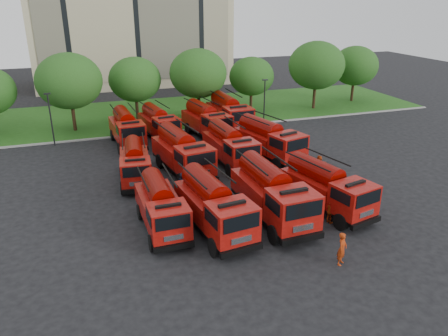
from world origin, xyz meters
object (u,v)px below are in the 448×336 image
object	(u,v)px
firefighter_4	(183,193)
firefighter_2	(329,223)
firefighter_3	(311,189)
firefighter_5	(318,173)
fire_truck_10	(206,121)
fire_truck_5	(182,152)
firefighter_1	(293,225)
fire_truck_4	(135,163)
fire_truck_0	(161,206)
fire_truck_1	(214,206)
fire_truck_3	(326,187)
fire_truck_11	(229,113)
firefighter_0	(340,264)
fire_truck_6	(230,146)
fire_truck_7	(269,140)
fire_truck_9	(159,123)
fire_truck_8	(127,128)
fire_truck_2	(272,193)

from	to	relation	value
firefighter_4	firefighter_2	bearing A→B (deg)	165.57
firefighter_3	firefighter_5	size ratio (longest dim) A/B	1.01
fire_truck_10	fire_truck_5	bearing A→B (deg)	-127.13
firefighter_1	firefighter_4	size ratio (longest dim) A/B	0.97
firefighter_5	fire_truck_4	bearing A→B (deg)	-4.35
fire_truck_10	firefighter_1	distance (m)	19.75
fire_truck_0	firefighter_1	xyz separation A→B (m)	(7.91, -2.34, -1.52)
fire_truck_1	firefighter_1	distance (m)	5.33
fire_truck_3	firefighter_3	bearing A→B (deg)	63.09
fire_truck_1	fire_truck_11	size ratio (longest dim) A/B	0.96
fire_truck_3	fire_truck_10	world-z (taller)	fire_truck_10
firefighter_0	firefighter_2	distance (m)	4.57
fire_truck_6	firefighter_5	xyz separation A→B (m)	(6.16, -4.31, -1.64)
fire_truck_11	firefighter_1	distance (m)	21.57
fire_truck_7	firefighter_1	size ratio (longest dim) A/B	5.26
fire_truck_9	fire_truck_11	xyz separation A→B (m)	(7.68, 0.42, 0.25)
fire_truck_1	fire_truck_8	size ratio (longest dim) A/B	1.05
fire_truck_7	fire_truck_1	bearing A→B (deg)	-143.41
firefighter_3	firefighter_4	world-z (taller)	firefighter_4
fire_truck_7	fire_truck_8	xyz separation A→B (m)	(-11.32, 8.06, -0.10)
firefighter_2	fire_truck_10	bearing A→B (deg)	-12.02
fire_truck_6	firefighter_3	size ratio (longest dim) A/B	4.76
fire_truck_3	firefighter_5	xyz separation A→B (m)	(2.92, 5.83, -1.63)
firefighter_2	fire_truck_5	bearing A→B (deg)	12.91
fire_truck_0	firefighter_3	xyz separation A→B (m)	(11.75, 2.26, -1.52)
fire_truck_4	fire_truck_7	xyz separation A→B (m)	(11.83, 1.24, 0.25)
fire_truck_11	firefighter_2	world-z (taller)	fire_truck_11
fire_truck_3	fire_truck_11	bearing A→B (deg)	76.54
fire_truck_9	fire_truck_10	distance (m)	4.81
fire_truck_3	fire_truck_9	world-z (taller)	fire_truck_3
fire_truck_0	fire_truck_5	xyz separation A→B (m)	(3.40, 8.53, 0.24)
fire_truck_11	firefighter_1	world-z (taller)	fire_truck_11
fire_truck_8	firefighter_3	bearing A→B (deg)	-55.66
fire_truck_3	firefighter_1	xyz separation A→B (m)	(-3.04, -1.35, -1.63)
fire_truck_2	firefighter_3	size ratio (longest dim) A/B	5.18
firefighter_5	fire_truck_10	bearing A→B (deg)	-56.73
fire_truck_4	fire_truck_11	size ratio (longest dim) A/B	0.83
firefighter_1	firefighter_3	world-z (taller)	firefighter_3
fire_truck_9	fire_truck_11	size ratio (longest dim) A/B	0.89
fire_truck_2	firefighter_1	distance (m)	2.41
fire_truck_8	fire_truck_10	world-z (taller)	fire_truck_10
fire_truck_9	firefighter_1	world-z (taller)	fire_truck_9
fire_truck_1	firefighter_1	world-z (taller)	fire_truck_1
fire_truck_9	fire_truck_6	bearing A→B (deg)	-74.35
fire_truck_1	firefighter_2	xyz separation A→B (m)	(7.27, -1.51, -1.69)
fire_truck_11	fire_truck_1	bearing A→B (deg)	-113.43
firefighter_5	fire_truck_8	bearing A→B (deg)	-33.88
fire_truck_10	fire_truck_0	bearing A→B (deg)	-124.22
fire_truck_2	firefighter_4	bearing A→B (deg)	125.49
fire_truck_3	fire_truck_7	bearing A→B (deg)	74.51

